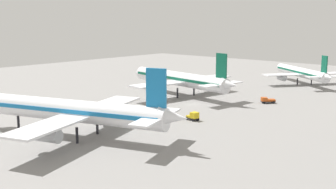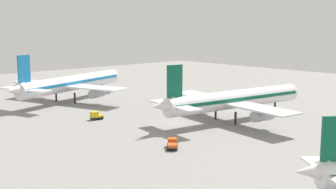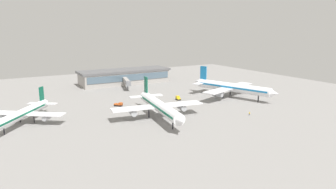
{
  "view_description": "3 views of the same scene",
  "coord_description": "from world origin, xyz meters",
  "px_view_note": "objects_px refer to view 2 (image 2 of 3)",
  "views": [
    {
      "loc": [
        -103.5,
        -80.44,
        26.86
      ],
      "look_at": [
        -0.81,
        10.02,
        2.16
      ],
      "focal_mm": 44.79,
      "sensor_mm": 36.0,
      "label": 1
    },
    {
      "loc": [
        81.26,
        -76.43,
        25.56
      ],
      "look_at": [
        -6.57,
        4.47,
        6.29
      ],
      "focal_mm": 45.9,
      "sensor_mm": 36.0,
      "label": 2
    },
    {
      "loc": [
        72.28,
        130.36,
        40.17
      ],
      "look_at": [
        -5.44,
        -4.87,
        5.98
      ],
      "focal_mm": 32.48,
      "sensor_mm": 36.0,
      "label": 3
    }
  ],
  "objects_px": {
    "ground_crew_worker": "(178,94)",
    "baggage_tug": "(96,116)",
    "airplane_at_gate": "(71,83)",
    "airplane_taxiing": "(234,99)",
    "pushback_tractor": "(172,144)"
  },
  "relations": [
    {
      "from": "airplane_at_gate",
      "to": "pushback_tractor",
      "type": "height_order",
      "value": "airplane_at_gate"
    },
    {
      "from": "airplane_at_gate",
      "to": "ground_crew_worker",
      "type": "relative_size",
      "value": 32.3
    },
    {
      "from": "baggage_tug",
      "to": "airplane_taxiing",
      "type": "bearing_deg",
      "value": 142.62
    },
    {
      "from": "airplane_taxiing",
      "to": "baggage_tug",
      "type": "bearing_deg",
      "value": 143.56
    },
    {
      "from": "airplane_taxiing",
      "to": "pushback_tractor",
      "type": "height_order",
      "value": "airplane_taxiing"
    },
    {
      "from": "airplane_at_gate",
      "to": "baggage_tug",
      "type": "bearing_deg",
      "value": -127.27
    },
    {
      "from": "airplane_at_gate",
      "to": "baggage_tug",
      "type": "xyz_separation_m",
      "value": [
        30.65,
        -10.35,
        -4.99
      ]
    },
    {
      "from": "airplane_at_gate",
      "to": "ground_crew_worker",
      "type": "distance_m",
      "value": 38.07
    },
    {
      "from": "airplane_taxiing",
      "to": "ground_crew_worker",
      "type": "relative_size",
      "value": 31.86
    },
    {
      "from": "pushback_tractor",
      "to": "ground_crew_worker",
      "type": "bearing_deg",
      "value": -1.26
    },
    {
      "from": "ground_crew_worker",
      "to": "baggage_tug",
      "type": "bearing_deg",
      "value": 28.63
    },
    {
      "from": "airplane_at_gate",
      "to": "baggage_tug",
      "type": "distance_m",
      "value": 32.73
    },
    {
      "from": "baggage_tug",
      "to": "pushback_tractor",
      "type": "relative_size",
      "value": 0.76
    },
    {
      "from": "airplane_at_gate",
      "to": "ground_crew_worker",
      "type": "height_order",
      "value": "airplane_at_gate"
    },
    {
      "from": "airplane_at_gate",
      "to": "airplane_taxiing",
      "type": "height_order",
      "value": "airplane_at_gate"
    }
  ]
}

